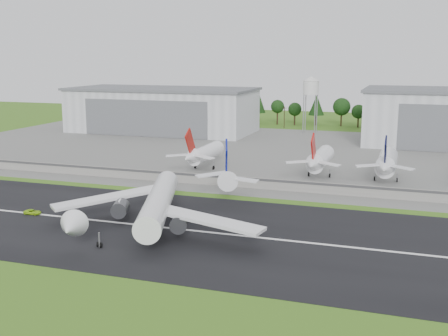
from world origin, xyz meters
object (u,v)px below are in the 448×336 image
(ground_vehicle, at_px, (33,212))
(parked_jet_red_b, at_px, (319,160))
(main_airliner, at_px, (158,208))
(parked_jet_red_a, at_px, (203,153))
(parked_jet_navy, at_px, (386,163))

(ground_vehicle, bearing_deg, parked_jet_red_b, -46.28)
(main_airliner, height_order, parked_jet_red_a, main_airliner)
(parked_jet_red_a, height_order, parked_jet_navy, parked_jet_navy)
(ground_vehicle, height_order, parked_jet_navy, parked_jet_navy)
(main_airliner, distance_m, parked_jet_red_b, 72.16)
(ground_vehicle, height_order, parked_jet_red_a, parked_jet_red_a)
(parked_jet_red_a, distance_m, parked_jet_red_b, 40.98)
(parked_jet_red_b, bearing_deg, ground_vehicle, -132.74)
(main_airliner, relative_size, parked_jet_red_a, 1.84)
(ground_vehicle, distance_m, parked_jet_red_a, 70.43)
(parked_jet_red_b, relative_size, parked_jet_navy, 1.00)
(ground_vehicle, xyz_separation_m, parked_jet_red_a, (20.98, 67.02, 5.25))
(main_airliner, relative_size, parked_jet_red_b, 1.84)
(main_airliner, relative_size, ground_vehicle, 12.88)
(main_airliner, xyz_separation_m, parked_jet_red_b, (26.83, 66.97, 1.29))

